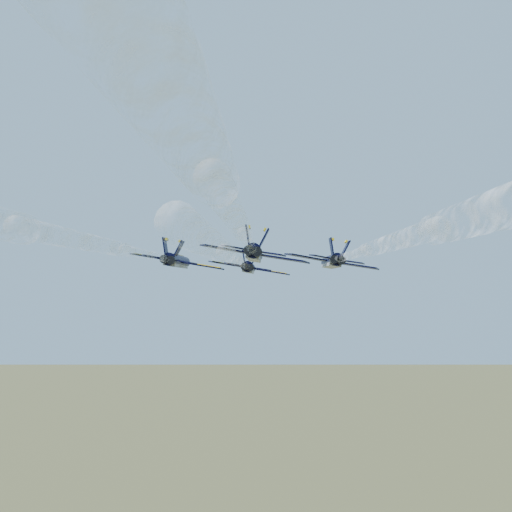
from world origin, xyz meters
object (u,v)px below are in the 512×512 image
(jet_lead, at_px, (249,268))
(jet_left, at_px, (178,261))
(jet_right, at_px, (331,261))
(jet_slot, at_px, (255,254))

(jet_lead, xyz_separation_m, jet_left, (-6.13, -17.13, 0.00))
(jet_lead, relative_size, jet_right, 1.00)
(jet_left, height_order, jet_right, same)
(jet_left, bearing_deg, jet_right, 1.89)
(jet_right, xyz_separation_m, jet_slot, (-7.62, -15.57, 0.00))
(jet_left, relative_size, jet_slot, 1.00)
(jet_lead, distance_m, jet_slot, 26.77)
(jet_lead, height_order, jet_left, same)
(jet_right, relative_size, jet_slot, 1.00)
(jet_slot, bearing_deg, jet_right, 47.59)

